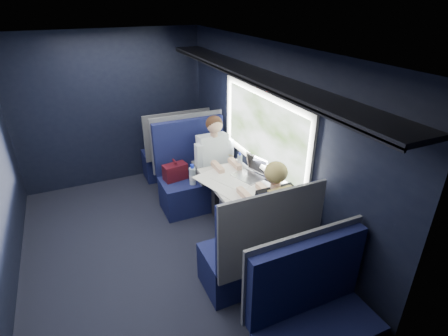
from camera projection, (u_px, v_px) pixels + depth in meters
name	position (u px, v px, depth m)	size (l,w,h in m)	color
ground	(153.00, 256.00, 4.05)	(2.80, 4.20, 0.01)	black
room_shell	(142.00, 136.00, 3.39)	(3.00, 4.40, 2.40)	black
table	(234.00, 188.00, 4.13)	(0.62, 1.00, 0.74)	#54565E
seat_bay_near	(194.00, 177.00, 4.88)	(1.04, 0.62, 1.26)	#0C0F37
seat_bay_far	(256.00, 253.00, 3.46)	(1.04, 0.62, 1.26)	#0C0F37
seat_row_front	(175.00, 153.00, 5.64)	(1.04, 0.51, 1.16)	#0C0F37
seat_row_back	(313.00, 325.00, 2.71)	(1.04, 0.51, 1.16)	#0C0F37
man	(216.00, 159.00, 4.70)	(0.53, 0.56, 1.32)	black
woman	(271.00, 212.00, 3.55)	(0.53, 0.56, 1.32)	black
papers	(234.00, 182.00, 4.08)	(0.60, 0.86, 0.01)	white
laptop	(253.00, 171.00, 4.18)	(0.37, 0.42, 0.27)	silver
bottle_small	(240.00, 161.00, 4.40)	(0.06, 0.06, 0.21)	silver
cup	(238.00, 163.00, 4.45)	(0.07, 0.07, 0.09)	white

